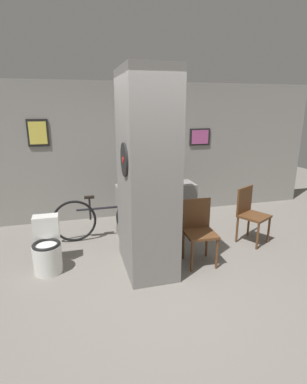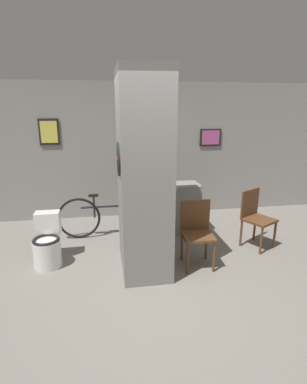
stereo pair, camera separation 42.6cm
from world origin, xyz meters
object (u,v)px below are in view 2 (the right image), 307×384
at_px(bicycle, 110,216).
at_px(bottle_tall, 170,178).
at_px(chair_near_pillar, 197,230).
at_px(chair_by_doorway, 255,215).
at_px(toilet, 47,244).

relative_size(bicycle, bottle_tall, 5.39).
relative_size(chair_near_pillar, chair_by_doorway, 1.00).
bearing_deg(bottle_tall, toilet, -157.87).
relative_size(chair_near_pillar, bicycle, 0.52).
bearing_deg(chair_near_pillar, chair_by_doorway, 22.95).
bearing_deg(bottle_tall, chair_near_pillar, -82.69).
bearing_deg(bottle_tall, chair_by_doorway, -29.82).
xyz_separation_m(chair_near_pillar, bottle_tall, (-0.14, 1.10, 0.49)).
distance_m(toilet, chair_near_pillar, 2.09).
bearing_deg(chair_by_doorway, bottle_tall, 122.14).
bearing_deg(bicycle, toilet, -137.65).
height_order(chair_by_doorway, bicycle, chair_by_doorway).
relative_size(chair_by_doorway, bicycle, 0.52).
xyz_separation_m(chair_by_doorway, bottle_tall, (-1.22, 0.70, 0.49)).
distance_m(toilet, bottle_tall, 2.18).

